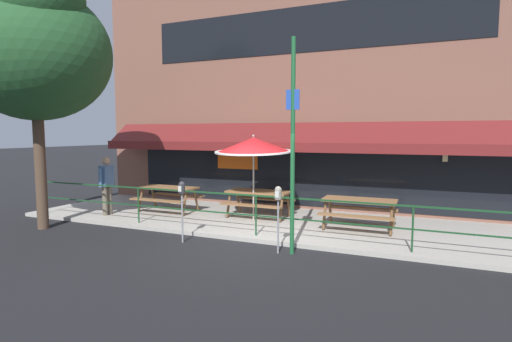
# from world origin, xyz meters

# --- Properties ---
(ground_plane) EXTENTS (120.00, 120.00, 0.00)m
(ground_plane) POSITION_xyz_m (0.00, 0.00, 0.00)
(ground_plane) COLOR black
(patio_deck) EXTENTS (15.00, 4.00, 0.10)m
(patio_deck) POSITION_xyz_m (0.00, 2.00, 0.05)
(patio_deck) COLOR #ADA89E
(patio_deck) RESTS_ON ground
(restaurant_building) EXTENTS (15.00, 1.60, 8.13)m
(restaurant_building) POSITION_xyz_m (0.00, 4.23, 4.03)
(restaurant_building) COLOR brown
(restaurant_building) RESTS_ON ground
(patio_railing) EXTENTS (13.84, 0.04, 0.97)m
(patio_railing) POSITION_xyz_m (0.00, 0.30, 0.80)
(patio_railing) COLOR #194723
(patio_railing) RESTS_ON patio_deck
(picnic_table_left) EXTENTS (1.80, 1.42, 0.76)m
(picnic_table_left) POSITION_xyz_m (-3.62, 1.90, 0.71)
(picnic_table_left) COLOR brown
(picnic_table_left) RESTS_ON patio_deck
(picnic_table_centre) EXTENTS (1.80, 1.42, 0.76)m
(picnic_table_centre) POSITION_xyz_m (-0.74, 2.23, 0.71)
(picnic_table_centre) COLOR brown
(picnic_table_centre) RESTS_ON patio_deck
(picnic_table_right) EXTENTS (1.80, 1.42, 0.76)m
(picnic_table_right) POSITION_xyz_m (2.15, 1.88, 0.71)
(picnic_table_right) COLOR brown
(picnic_table_right) RESTS_ON patio_deck
(patio_umbrella_centre) EXTENTS (2.14, 2.14, 2.38)m
(patio_umbrella_centre) POSITION_xyz_m (-0.74, 1.86, 2.18)
(patio_umbrella_centre) COLOR #B7B2A8
(patio_umbrella_centre) RESTS_ON patio_deck
(pedestrian_walking) EXTENTS (0.26, 0.62, 1.71)m
(pedestrian_walking) POSITION_xyz_m (-5.01, 0.80, 1.06)
(pedestrian_walking) COLOR #665B4C
(pedestrian_walking) RESTS_ON patio_deck
(parking_meter_near) EXTENTS (0.15, 0.16, 1.42)m
(parking_meter_near) POSITION_xyz_m (-1.45, -0.61, 1.15)
(parking_meter_near) COLOR gray
(parking_meter_near) RESTS_ON ground
(parking_meter_far) EXTENTS (0.15, 0.16, 1.42)m
(parking_meter_far) POSITION_xyz_m (0.85, -0.53, 1.15)
(parking_meter_far) COLOR gray
(parking_meter_far) RESTS_ON ground
(street_sign_pole) EXTENTS (0.28, 0.09, 4.43)m
(street_sign_pole) POSITION_xyz_m (1.13, -0.45, 2.27)
(street_sign_pole) COLOR #1E6033
(street_sign_pole) RESTS_ON ground
(street_tree_curbside) EXTENTS (3.95, 3.56, 6.79)m
(street_tree_curbside) POSITION_xyz_m (-5.50, -0.98, 4.73)
(street_tree_curbside) COLOR brown
(street_tree_curbside) RESTS_ON ground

